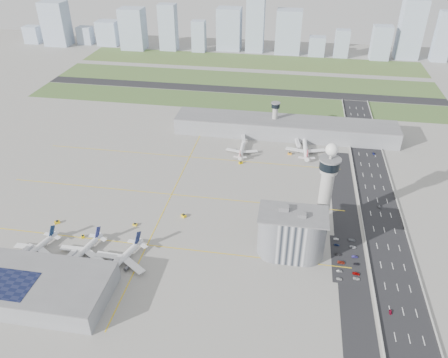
% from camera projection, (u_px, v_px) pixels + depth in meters
% --- Properties ---
extents(ground, '(1000.00, 1000.00, 0.00)m').
position_uv_depth(ground, '(216.00, 223.00, 304.06)').
color(ground, '#9A9890').
extents(grass_strip_0, '(480.00, 50.00, 0.08)m').
position_uv_depth(grass_strip_0, '(234.00, 101.00, 495.16)').
color(grass_strip_0, '#405D2C').
rests_on(grass_strip_0, ground).
extents(grass_strip_1, '(480.00, 60.00, 0.08)m').
position_uv_depth(grass_strip_1, '(243.00, 80.00, 557.94)').
color(grass_strip_1, '#41582A').
rests_on(grass_strip_1, ground).
extents(grass_strip_2, '(480.00, 70.00, 0.08)m').
position_uv_depth(grass_strip_2, '(250.00, 61.00, 624.89)').
color(grass_strip_2, '#405C2B').
rests_on(grass_strip_2, ground).
extents(runway, '(480.00, 22.00, 0.10)m').
position_uv_depth(runway, '(239.00, 90.00, 526.12)').
color(runway, black).
rests_on(runway, ground).
extents(highway, '(28.00, 500.00, 0.10)m').
position_uv_depth(highway, '(387.00, 241.00, 287.88)').
color(highway, black).
rests_on(highway, ground).
extents(barrier_left, '(0.60, 500.00, 1.20)m').
position_uv_depth(barrier_left, '(365.00, 238.00, 289.56)').
color(barrier_left, '#9E9E99').
rests_on(barrier_left, ground).
extents(barrier_right, '(0.60, 500.00, 1.20)m').
position_uv_depth(barrier_right, '(409.00, 243.00, 285.63)').
color(barrier_right, '#9E9E99').
rests_on(barrier_right, ground).
extents(landside_road, '(18.00, 260.00, 0.08)m').
position_uv_depth(landside_road, '(349.00, 247.00, 283.03)').
color(landside_road, black).
rests_on(landside_road, ground).
extents(parking_lot, '(20.00, 44.00, 0.10)m').
position_uv_depth(parking_lot, '(347.00, 259.00, 273.26)').
color(parking_lot, black).
rests_on(parking_lot, ground).
extents(taxiway_line_h_0, '(260.00, 0.60, 0.01)m').
position_uv_depth(taxiway_line_h_0, '(147.00, 245.00, 284.57)').
color(taxiway_line_h_0, yellow).
rests_on(taxiway_line_h_0, ground).
extents(taxiway_line_h_1, '(260.00, 0.60, 0.01)m').
position_uv_depth(taxiway_line_h_1, '(172.00, 194.00, 334.79)').
color(taxiway_line_h_1, yellow).
rests_on(taxiway_line_h_1, ground).
extents(taxiway_line_h_2, '(260.00, 0.60, 0.01)m').
position_uv_depth(taxiway_line_h_2, '(190.00, 157.00, 385.00)').
color(taxiway_line_h_2, yellow).
rests_on(taxiway_line_h_2, ground).
extents(taxiway_line_v, '(0.60, 260.00, 0.01)m').
position_uv_depth(taxiway_line_v, '(172.00, 194.00, 334.79)').
color(taxiway_line_v, yellow).
rests_on(taxiway_line_v, ground).
extents(control_tower, '(14.00, 14.00, 64.50)m').
position_uv_depth(control_tower, '(327.00, 184.00, 282.11)').
color(control_tower, '#ADAAA5').
rests_on(control_tower, ground).
extents(secondary_tower, '(8.60, 8.60, 31.90)m').
position_uv_depth(secondary_tower, '(275.00, 115.00, 415.45)').
color(secondary_tower, '#ADAAA5').
rests_on(secondary_tower, ground).
extents(admin_building, '(42.00, 24.00, 33.50)m').
position_uv_depth(admin_building, '(291.00, 234.00, 270.25)').
color(admin_building, '#B2B2B7').
rests_on(admin_building, ground).
extents(terminal_pier, '(210.00, 32.00, 15.80)m').
position_uv_depth(terminal_pier, '(285.00, 128.00, 418.13)').
color(terminal_pier, gray).
rests_on(terminal_pier, ground).
extents(near_terminal, '(84.00, 42.00, 13.00)m').
position_uv_depth(near_terminal, '(35.00, 287.00, 244.39)').
color(near_terminal, gray).
rests_on(near_terminal, ground).
extents(airplane_near_a, '(41.35, 45.30, 10.64)m').
position_uv_depth(airplane_near_a, '(33.00, 248.00, 274.06)').
color(airplane_near_a, white).
rests_on(airplane_near_a, ground).
extents(airplane_near_b, '(42.42, 46.52, 10.95)m').
position_uv_depth(airplane_near_b, '(80.00, 250.00, 272.07)').
color(airplane_near_b, white).
rests_on(airplane_near_b, ground).
extents(airplane_near_c, '(48.85, 52.95, 12.17)m').
position_uv_depth(airplane_near_c, '(119.00, 258.00, 265.01)').
color(airplane_near_c, white).
rests_on(airplane_near_c, ground).
extents(airplane_far_a, '(29.71, 34.72, 9.55)m').
position_uv_depth(airplane_far_a, '(242.00, 148.00, 389.84)').
color(airplane_far_a, white).
rests_on(airplane_far_a, ground).
extents(airplane_far_b, '(38.36, 44.26, 11.79)m').
position_uv_depth(airplane_far_b, '(306.00, 146.00, 389.87)').
color(airplane_far_b, white).
rests_on(airplane_far_b, ground).
extents(jet_bridge_near_0, '(5.39, 14.31, 5.70)m').
position_uv_depth(jet_bridge_near_0, '(17.00, 261.00, 267.38)').
color(jet_bridge_near_0, silver).
rests_on(jet_bridge_near_0, ground).
extents(jet_bridge_near_1, '(5.39, 14.31, 5.70)m').
position_uv_depth(jet_bridge_near_1, '(62.00, 267.00, 263.16)').
color(jet_bridge_near_1, silver).
rests_on(jet_bridge_near_1, ground).
extents(jet_bridge_near_2, '(5.39, 14.31, 5.70)m').
position_uv_depth(jet_bridge_near_2, '(109.00, 273.00, 258.95)').
color(jet_bridge_near_2, silver).
rests_on(jet_bridge_near_2, ground).
extents(jet_bridge_far_0, '(5.39, 14.31, 5.70)m').
position_uv_depth(jet_bridge_far_0, '(243.00, 137.00, 412.75)').
color(jet_bridge_far_0, silver).
rests_on(jet_bridge_far_0, ground).
extents(jet_bridge_far_1, '(5.39, 14.31, 5.70)m').
position_uv_depth(jet_bridge_far_1, '(296.00, 141.00, 405.73)').
color(jet_bridge_far_1, silver).
rests_on(jet_bridge_far_1, ground).
extents(tug_0, '(4.37, 4.11, 2.09)m').
position_uv_depth(tug_0, '(57.00, 222.00, 303.74)').
color(tug_0, yellow).
rests_on(tug_0, ground).
extents(tug_1, '(3.25, 3.49, 1.67)m').
position_uv_depth(tug_1, '(83.00, 236.00, 290.71)').
color(tug_1, '#FBD100').
rests_on(tug_1, ground).
extents(tug_2, '(3.16, 2.32, 1.73)m').
position_uv_depth(tug_2, '(135.00, 224.00, 301.72)').
color(tug_2, gold).
rests_on(tug_2, ground).
extents(tug_3, '(4.28, 4.01, 2.05)m').
position_uv_depth(tug_3, '(184.00, 216.00, 310.12)').
color(tug_3, '#E1B60C').
rests_on(tug_3, ground).
extents(tug_4, '(3.95, 3.69, 1.89)m').
position_uv_depth(tug_4, '(241.00, 163.00, 374.64)').
color(tug_4, '#DBB300').
rests_on(tug_4, ground).
extents(tug_5, '(3.50, 2.46, 1.99)m').
position_uv_depth(tug_5, '(290.00, 153.00, 388.49)').
color(tug_5, orange).
rests_on(tug_5, ground).
extents(car_lot_0, '(3.54, 1.89, 1.14)m').
position_uv_depth(car_lot_0, '(339.00, 279.00, 257.86)').
color(car_lot_0, silver).
rests_on(car_lot_0, ground).
extents(car_lot_1, '(3.51, 1.72, 1.11)m').
position_uv_depth(car_lot_1, '(339.00, 271.00, 263.42)').
color(car_lot_1, gray).
rests_on(car_lot_1, ground).
extents(car_lot_2, '(4.70, 2.41, 1.27)m').
position_uv_depth(car_lot_2, '(341.00, 262.00, 269.78)').
color(car_lot_2, maroon).
rests_on(car_lot_2, ground).
extents(car_lot_3, '(4.27, 2.01, 1.21)m').
position_uv_depth(car_lot_3, '(338.00, 254.00, 276.16)').
color(car_lot_3, '#2C2B2E').
rests_on(car_lot_3, ground).
extents(car_lot_4, '(3.54, 1.66, 1.17)m').
position_uv_depth(car_lot_4, '(337.00, 245.00, 283.85)').
color(car_lot_4, navy).
rests_on(car_lot_4, ground).
extents(car_lot_5, '(3.45, 1.26, 1.13)m').
position_uv_depth(car_lot_5, '(336.00, 239.00, 288.82)').
color(car_lot_5, silver).
rests_on(car_lot_5, ground).
extents(car_lot_6, '(4.31, 2.50, 1.13)m').
position_uv_depth(car_lot_6, '(356.00, 279.00, 257.98)').
color(car_lot_6, '#B2B2B2').
rests_on(car_lot_6, ground).
extents(car_lot_7, '(4.61, 2.36, 1.28)m').
position_uv_depth(car_lot_7, '(356.00, 274.00, 261.47)').
color(car_lot_7, '#960505').
rests_on(car_lot_7, ground).
extents(car_lot_8, '(3.51, 1.50, 1.18)m').
position_uv_depth(car_lot_8, '(356.00, 264.00, 268.67)').
color(car_lot_8, black).
rests_on(car_lot_8, ground).
extents(car_lot_9, '(4.02, 1.84, 1.28)m').
position_uv_depth(car_lot_9, '(355.00, 257.00, 274.13)').
color(car_lot_9, navy).
rests_on(car_lot_9, ground).
extents(car_lot_10, '(4.41, 2.55, 1.16)m').
position_uv_depth(car_lot_10, '(353.00, 247.00, 282.10)').
color(car_lot_10, '#BABBC3').
rests_on(car_lot_10, ground).
extents(car_lot_11, '(4.42, 1.93, 1.26)m').
position_uv_depth(car_lot_11, '(352.00, 240.00, 287.92)').
color(car_lot_11, gray).
rests_on(car_lot_11, ground).
extents(car_hw_0, '(1.70, 3.44, 1.13)m').
position_uv_depth(car_hw_0, '(390.00, 312.00, 236.76)').
color(car_hw_0, maroon).
rests_on(car_hw_0, ground).
extents(car_hw_1, '(1.73, 4.03, 1.29)m').
position_uv_depth(car_hw_1, '(379.00, 207.00, 319.99)').
color(car_hw_1, '#27282B').
rests_on(car_hw_1, ground).
extents(car_hw_2, '(2.16, 4.07, 1.09)m').
position_uv_depth(car_hw_2, '(374.00, 154.00, 388.92)').
color(car_hw_2, navy).
rests_on(car_hw_2, ground).
extents(car_hw_4, '(1.68, 3.68, 1.22)m').
position_uv_depth(car_hw_4, '(353.00, 125.00, 439.22)').
color(car_hw_4, gray).
rests_on(car_hw_4, ground).
extents(skyline_bldg_0, '(24.05, 19.24, 26.50)m').
position_uv_depth(skyline_bldg_0, '(33.00, 34.00, 703.06)').
color(skyline_bldg_0, '#9EADC1').
rests_on(skyline_bldg_0, ground).
extents(skyline_bldg_1, '(37.63, 30.10, 65.60)m').
position_uv_depth(skyline_bldg_1, '(56.00, 24.00, 682.75)').
color(skyline_bldg_1, '#9EADC1').
rests_on(skyline_bldg_1, ground).
extents(skyline_bldg_2, '(22.81, 18.25, 26.79)m').
position_uv_depth(skyline_bldg_2, '(86.00, 35.00, 697.91)').
color(skyline_bldg_2, '#9EADC1').
rests_on(skyline_bldg_2, ground).
extents(skyline_bldg_3, '(32.30, 25.84, 36.93)m').
position_uv_depth(skyline_bldg_3, '(108.00, 33.00, 690.79)').
color(skyline_bldg_3, '#9EADC1').
rests_on(skyline_bldg_3, ground).
extents(skyline_bldg_4, '(35.81, 28.65, 60.36)m').
position_uv_depth(skyline_bldg_4, '(133.00, 29.00, 664.32)').
color(skyline_bldg_4, '#9EADC1').
rests_on(skyline_bldg_4, ground).
extents(skyline_bldg_5, '(25.49, 20.39, 66.89)m').
position_uv_depth(skyline_bldg_5, '(168.00, 27.00, 658.70)').
color(skyline_bldg_5, '#9EADC1').
rests_on(skyline_bldg_5, ground).
extents(skyline_bldg_6, '(20.04, 16.03, 45.20)m').
position_uv_depth(skyline_bldg_6, '(199.00, 36.00, 656.30)').
color(skyline_bldg_6, '#9EADC1').
rests_on(skyline_bldg_6, ground).
extents(skyline_bldg_7, '(35.76, 28.61, 61.22)m').
position_uv_depth(skyline_bldg_7, '(229.00, 29.00, 661.88)').
color(skyline_bldg_7, '#9EADC1').
rests_on(skyline_bldg_7, ground).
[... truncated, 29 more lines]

